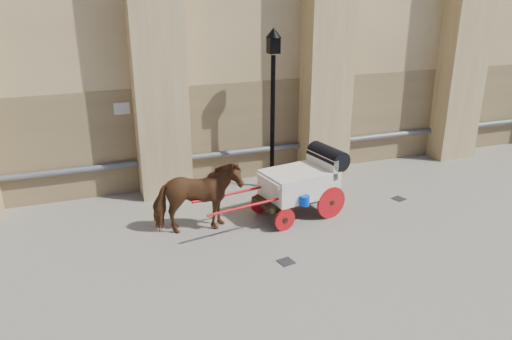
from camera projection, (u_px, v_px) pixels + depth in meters
name	position (u px, v px, depth m)	size (l,w,h in m)	color
ground	(237.00, 244.00, 11.58)	(90.00, 90.00, 0.00)	slate
horse	(197.00, 198.00, 11.89)	(0.95, 2.09, 1.77)	brown
carriage	(303.00, 180.00, 12.83)	(4.07, 1.74, 1.73)	black
street_lamp	(273.00, 106.00, 14.01)	(0.43, 0.43, 4.60)	black
drain_grate_near	(286.00, 262.00, 10.84)	(0.32, 0.32, 0.01)	black
drain_grate_far	(399.00, 199.00, 14.04)	(0.32, 0.32, 0.01)	black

